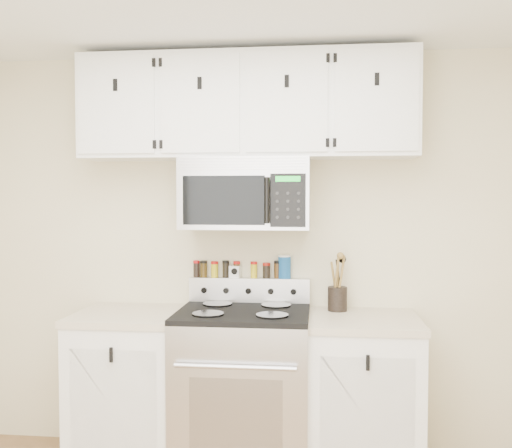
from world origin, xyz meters
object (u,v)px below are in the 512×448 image
(range, at_px, (244,389))
(microwave, at_px, (246,194))
(salt_canister, at_px, (284,267))
(utensil_crock, at_px, (337,297))

(range, relative_size, microwave, 1.45)
(microwave, bearing_deg, range, -90.23)
(range, distance_m, microwave, 1.15)
(range, relative_size, salt_canister, 7.51)
(range, relative_size, utensil_crock, 3.25)
(range, bearing_deg, salt_canister, 51.83)
(utensil_crock, height_order, salt_canister, utensil_crock)
(utensil_crock, bearing_deg, salt_canister, 164.93)
(microwave, xyz_separation_m, utensil_crock, (0.55, 0.07, -0.62))
(range, height_order, salt_canister, salt_canister)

